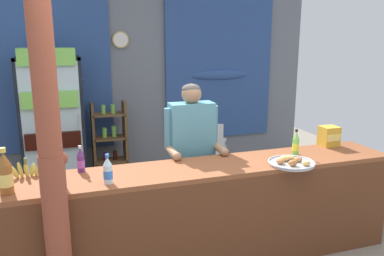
{
  "coord_description": "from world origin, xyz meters",
  "views": [
    {
      "loc": [
        -0.98,
        -2.59,
        1.98
      ],
      "look_at": [
        0.08,
        0.58,
        1.2
      ],
      "focal_mm": 36.25,
      "sensor_mm": 36.0,
      "label": 1
    }
  ],
  "objects_px": {
    "drink_fridge": "(52,115)",
    "banana_bunch": "(26,170)",
    "snack_box_choco_powder": "(329,136)",
    "shopkeeper": "(192,143)",
    "timber_post": "(51,163)",
    "soda_bottle_grape_soda": "(81,161)",
    "soda_bottle_cola": "(59,173)",
    "soda_bottle_iced_tea": "(5,174)",
    "stall_counter": "(190,211)",
    "soda_bottle_water": "(108,171)",
    "bottle_shelf_rack": "(110,140)",
    "soda_bottle_lime_soda": "(296,144)",
    "plastic_lawn_chair": "(209,148)",
    "pastry_tray": "(291,162)"
  },
  "relations": [
    {
      "from": "drink_fridge",
      "to": "banana_bunch",
      "type": "height_order",
      "value": "drink_fridge"
    },
    {
      "from": "drink_fridge",
      "to": "snack_box_choco_powder",
      "type": "distance_m",
      "value": 3.32
    },
    {
      "from": "shopkeeper",
      "to": "snack_box_choco_powder",
      "type": "bearing_deg",
      "value": -11.55
    },
    {
      "from": "timber_post",
      "to": "banana_bunch",
      "type": "distance_m",
      "value": 0.65
    },
    {
      "from": "soda_bottle_grape_soda",
      "to": "snack_box_choco_powder",
      "type": "distance_m",
      "value": 2.43
    },
    {
      "from": "soda_bottle_cola",
      "to": "soda_bottle_iced_tea",
      "type": "bearing_deg",
      "value": -174.75
    },
    {
      "from": "stall_counter",
      "to": "soda_bottle_water",
      "type": "distance_m",
      "value": 0.79
    },
    {
      "from": "soda_bottle_water",
      "to": "banana_bunch",
      "type": "xyz_separation_m",
      "value": [
        -0.6,
        0.35,
        -0.04
      ]
    },
    {
      "from": "bottle_shelf_rack",
      "to": "soda_bottle_water",
      "type": "relative_size",
      "value": 4.82
    },
    {
      "from": "stall_counter",
      "to": "snack_box_choco_powder",
      "type": "bearing_deg",
      "value": 11.54
    },
    {
      "from": "bottle_shelf_rack",
      "to": "soda_bottle_lime_soda",
      "type": "bearing_deg",
      "value": -58.0
    },
    {
      "from": "plastic_lawn_chair",
      "to": "soda_bottle_grape_soda",
      "type": "height_order",
      "value": "soda_bottle_grape_soda"
    },
    {
      "from": "timber_post",
      "to": "soda_bottle_lime_soda",
      "type": "relative_size",
      "value": 10.03
    },
    {
      "from": "soda_bottle_water",
      "to": "pastry_tray",
      "type": "xyz_separation_m",
      "value": [
        1.56,
        -0.05,
        -0.08
      ]
    },
    {
      "from": "timber_post",
      "to": "banana_bunch",
      "type": "bearing_deg",
      "value": 110.37
    },
    {
      "from": "shopkeeper",
      "to": "snack_box_choco_powder",
      "type": "height_order",
      "value": "shopkeeper"
    },
    {
      "from": "drink_fridge",
      "to": "shopkeeper",
      "type": "height_order",
      "value": "drink_fridge"
    },
    {
      "from": "soda_bottle_lime_soda",
      "to": "soda_bottle_water",
      "type": "height_order",
      "value": "soda_bottle_lime_soda"
    },
    {
      "from": "stall_counter",
      "to": "soda_bottle_cola",
      "type": "relative_size",
      "value": 15.61
    },
    {
      "from": "stall_counter",
      "to": "shopkeeper",
      "type": "xyz_separation_m",
      "value": [
        0.22,
        0.61,
        0.42
      ]
    },
    {
      "from": "timber_post",
      "to": "soda_bottle_grape_soda",
      "type": "xyz_separation_m",
      "value": [
        0.2,
        0.56,
        -0.18
      ]
    },
    {
      "from": "drink_fridge",
      "to": "soda_bottle_grape_soda",
      "type": "bearing_deg",
      "value": -82.85
    },
    {
      "from": "banana_bunch",
      "to": "plastic_lawn_chair",
      "type": "bearing_deg",
      "value": 37.25
    },
    {
      "from": "shopkeeper",
      "to": "snack_box_choco_powder",
      "type": "xyz_separation_m",
      "value": [
        1.38,
        -0.28,
        0.02
      ]
    },
    {
      "from": "bottle_shelf_rack",
      "to": "banana_bunch",
      "type": "height_order",
      "value": "bottle_shelf_rack"
    },
    {
      "from": "plastic_lawn_chair",
      "to": "snack_box_choco_powder",
      "type": "distance_m",
      "value": 1.86
    },
    {
      "from": "drink_fridge",
      "to": "bottle_shelf_rack",
      "type": "relative_size",
      "value": 1.67
    },
    {
      "from": "pastry_tray",
      "to": "soda_bottle_lime_soda",
      "type": "bearing_deg",
      "value": 50.78
    },
    {
      "from": "shopkeeper",
      "to": "soda_bottle_cola",
      "type": "distance_m",
      "value": 1.35
    },
    {
      "from": "bottle_shelf_rack",
      "to": "soda_bottle_cola",
      "type": "height_order",
      "value": "soda_bottle_cola"
    },
    {
      "from": "timber_post",
      "to": "snack_box_choco_powder",
      "type": "xyz_separation_m",
      "value": [
        2.63,
        0.57,
        -0.17
      ]
    },
    {
      "from": "pastry_tray",
      "to": "soda_bottle_iced_tea",
      "type": "bearing_deg",
      "value": 177.96
    },
    {
      "from": "plastic_lawn_chair",
      "to": "stall_counter",
      "type": "bearing_deg",
      "value": -115.06
    },
    {
      "from": "drink_fridge",
      "to": "shopkeeper",
      "type": "relative_size",
      "value": 1.2
    },
    {
      "from": "soda_bottle_grape_soda",
      "to": "pastry_tray",
      "type": "relative_size",
      "value": 0.55
    },
    {
      "from": "bottle_shelf_rack",
      "to": "soda_bottle_water",
      "type": "xyz_separation_m",
      "value": [
        -0.3,
        -2.52,
        0.42
      ]
    },
    {
      "from": "soda_bottle_grape_soda",
      "to": "snack_box_choco_powder",
      "type": "bearing_deg",
      "value": 0.44
    },
    {
      "from": "soda_bottle_iced_tea",
      "to": "soda_bottle_water",
      "type": "relative_size",
      "value": 1.45
    },
    {
      "from": "pastry_tray",
      "to": "banana_bunch",
      "type": "bearing_deg",
      "value": 169.37
    },
    {
      "from": "soda_bottle_water",
      "to": "pastry_tray",
      "type": "relative_size",
      "value": 0.57
    },
    {
      "from": "stall_counter",
      "to": "soda_bottle_grape_soda",
      "type": "height_order",
      "value": "soda_bottle_grape_soda"
    },
    {
      "from": "soda_bottle_cola",
      "to": "soda_bottle_water",
      "type": "bearing_deg",
      "value": -10.12
    },
    {
      "from": "timber_post",
      "to": "shopkeeper",
      "type": "xyz_separation_m",
      "value": [
        1.26,
        0.86,
        -0.19
      ]
    },
    {
      "from": "soda_bottle_lime_soda",
      "to": "soda_bottle_grape_soda",
      "type": "distance_m",
      "value": 1.94
    },
    {
      "from": "soda_bottle_grape_soda",
      "to": "pastry_tray",
      "type": "height_order",
      "value": "soda_bottle_grape_soda"
    },
    {
      "from": "shopkeeper",
      "to": "soda_bottle_water",
      "type": "bearing_deg",
      "value": -144.0
    },
    {
      "from": "snack_box_choco_powder",
      "to": "banana_bunch",
      "type": "xyz_separation_m",
      "value": [
        -2.85,
        -0.0,
        -0.04
      ]
    },
    {
      "from": "drink_fridge",
      "to": "bottle_shelf_rack",
      "type": "distance_m",
      "value": 0.87
    },
    {
      "from": "soda_bottle_lime_soda",
      "to": "soda_bottle_grape_soda",
      "type": "xyz_separation_m",
      "value": [
        -1.93,
        0.15,
        -0.01
      ]
    },
    {
      "from": "bottle_shelf_rack",
      "to": "soda_bottle_grape_soda",
      "type": "relative_size",
      "value": 5.03
    }
  ]
}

